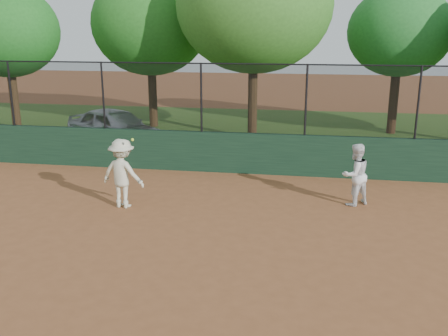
% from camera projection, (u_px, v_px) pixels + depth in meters
% --- Properties ---
extents(ground, '(80.00, 80.00, 0.00)m').
position_uv_depth(ground, '(162.00, 260.00, 9.24)').
color(ground, brown).
rests_on(ground, ground).
extents(back_wall, '(26.00, 0.20, 1.20)m').
position_uv_depth(back_wall, '(218.00, 152.00, 14.78)').
color(back_wall, '#183622').
rests_on(back_wall, ground).
extents(grass_strip, '(36.00, 12.00, 0.01)m').
position_uv_depth(grass_strip, '(244.00, 132.00, 20.64)').
color(grass_strip, '#2B4B17').
rests_on(grass_strip, ground).
extents(parked_car, '(4.40, 3.48, 1.40)m').
position_uv_depth(parked_car, '(116.00, 128.00, 17.87)').
color(parked_car, '#A2A7AB').
rests_on(parked_car, ground).
extents(player_second, '(0.93, 0.90, 1.51)m').
position_uv_depth(player_second, '(355.00, 175.00, 11.95)').
color(player_second, white).
rests_on(player_second, ground).
extents(player_main, '(1.17, 0.81, 1.77)m').
position_uv_depth(player_main, '(122.00, 173.00, 11.79)').
color(player_main, beige).
rests_on(player_main, ground).
extents(fence_assembly, '(26.00, 0.06, 2.00)m').
position_uv_depth(fence_assembly, '(217.00, 97.00, 14.34)').
color(fence_assembly, black).
rests_on(fence_assembly, back_wall).
extents(tree_0, '(4.24, 3.85, 5.87)m').
position_uv_depth(tree_0, '(6.00, 31.00, 19.90)').
color(tree_0, '#4E341B').
rests_on(tree_0, ground).
extents(tree_1, '(4.92, 4.48, 6.45)m').
position_uv_depth(tree_1, '(150.00, 24.00, 20.71)').
color(tree_1, '#412B16').
rests_on(tree_1, ground).
extents(tree_2, '(5.74, 5.22, 7.45)m').
position_uv_depth(tree_2, '(254.00, 5.00, 18.15)').
color(tree_2, '#432D18').
rests_on(tree_2, ground).
extents(tree_3, '(4.02, 3.65, 5.75)m').
position_uv_depth(tree_3, '(400.00, 32.00, 19.35)').
color(tree_3, '#3C2514').
rests_on(tree_3, ground).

